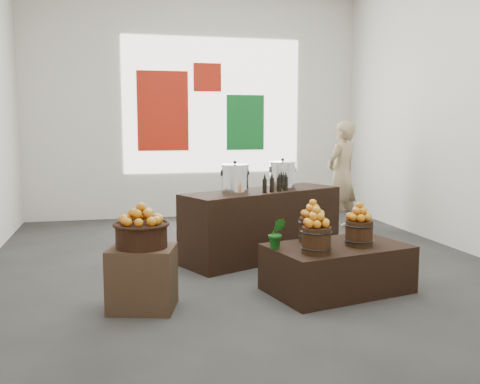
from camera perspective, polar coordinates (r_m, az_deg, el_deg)
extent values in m
plane|color=#383835|center=(6.50, 0.11, -7.62)|extent=(7.00, 7.00, 0.00)
cube|color=silver|center=(9.73, -4.69, 9.17)|extent=(6.00, 0.04, 4.00)
cube|color=white|center=(9.76, -2.91, 9.17)|extent=(3.20, 0.02, 2.40)
cube|color=#B71F0E|center=(9.63, -8.23, 8.54)|extent=(0.90, 0.04, 1.40)
cube|color=#0F6523|center=(9.87, 0.57, 7.42)|extent=(0.70, 0.04, 1.00)
cube|color=#B71F0E|center=(9.76, -3.51, 12.11)|extent=(0.50, 0.04, 0.50)
cube|color=#473021|center=(4.96, -10.35, -9.04)|extent=(0.68, 0.61, 0.57)
cylinder|color=black|center=(4.87, -10.46, -4.61)|extent=(0.46, 0.46, 0.21)
cube|color=black|center=(5.50, 10.33, -7.99)|extent=(1.51, 1.12, 0.47)
cylinder|color=#331F0D|center=(5.05, 8.14, -5.11)|extent=(0.27, 0.27, 0.25)
cylinder|color=#331F0D|center=(5.44, 12.58, -4.31)|extent=(0.27, 0.27, 0.25)
cylinder|color=#331F0D|center=(5.54, 7.74, -3.99)|extent=(0.27, 0.27, 0.25)
imported|color=#135C15|center=(5.85, 12.51, -3.56)|extent=(0.22, 0.19, 0.24)
imported|color=#135C15|center=(5.20, 3.95, -4.40)|extent=(0.19, 0.16, 0.30)
cube|color=black|center=(6.69, 2.39, -3.45)|extent=(2.18, 1.48, 0.86)
cylinder|color=silver|center=(6.34, -0.54, 1.34)|extent=(0.32, 0.32, 0.32)
cylinder|color=silver|center=(6.83, 4.55, 1.74)|extent=(0.32, 0.32, 0.32)
imported|color=tan|center=(8.65, 10.80, 1.75)|extent=(0.75, 0.67, 1.72)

